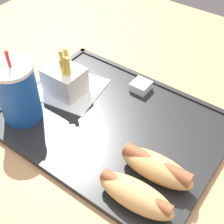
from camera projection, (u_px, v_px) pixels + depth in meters
dining_table at (116, 209)px, 0.94m from camera, size 1.31×1.19×0.75m
food_tray at (112, 123)px, 0.67m from camera, size 0.46×0.35×0.01m
paper_napkin at (67, 87)px, 0.75m from camera, size 0.19×0.17×0.00m
soda_cup at (17, 92)px, 0.64m from camera, size 0.09×0.09×0.17m
hot_dog_far at (136, 195)px, 0.52m from camera, size 0.14×0.06×0.05m
hot_dog_near at (156, 167)px, 0.56m from camera, size 0.14×0.06×0.05m
fries_carton at (65, 80)px, 0.72m from camera, size 0.09×0.07×0.12m
sauce_cup_mayo at (141, 86)px, 0.74m from camera, size 0.04×0.04×0.02m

